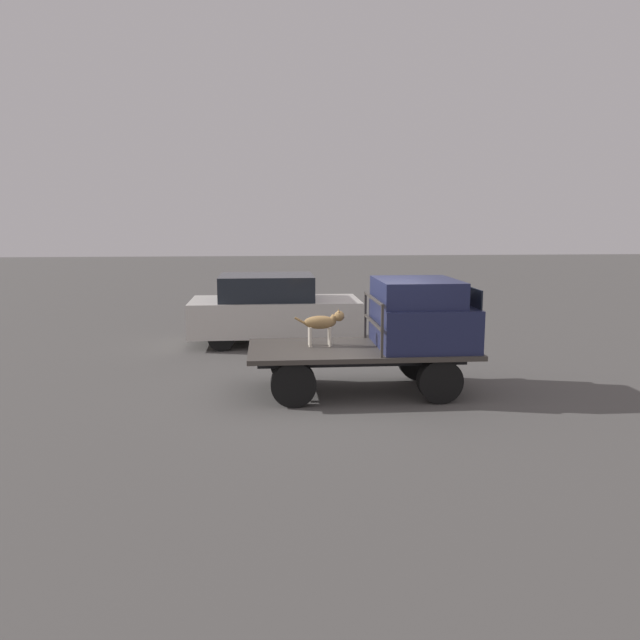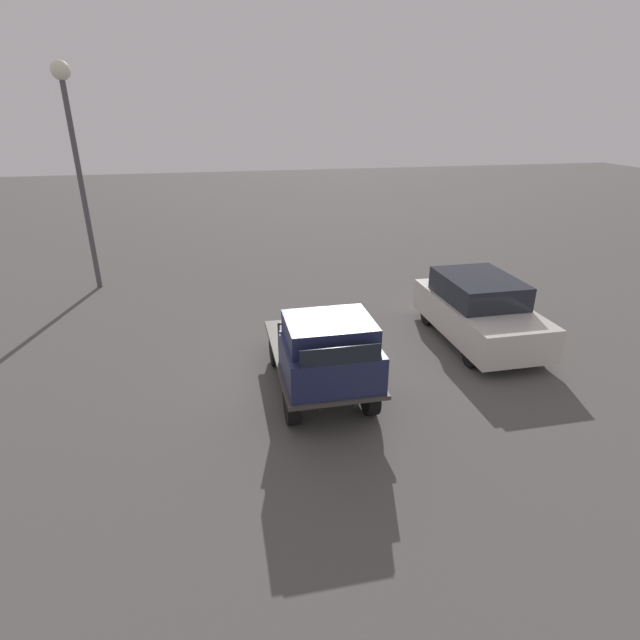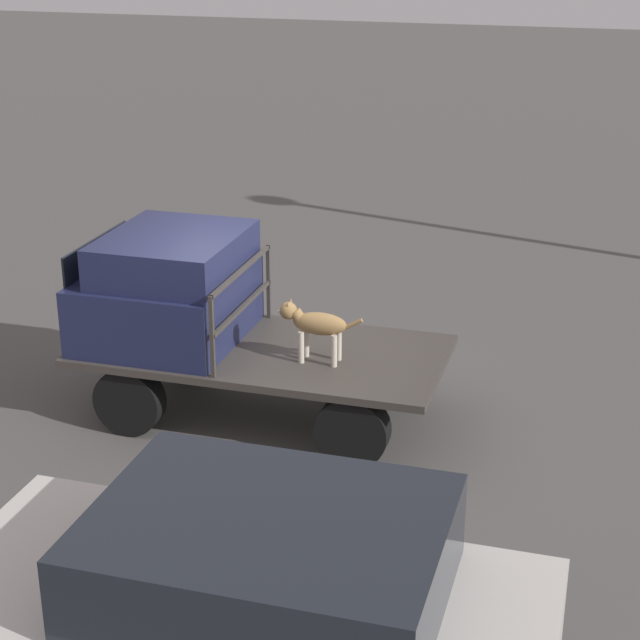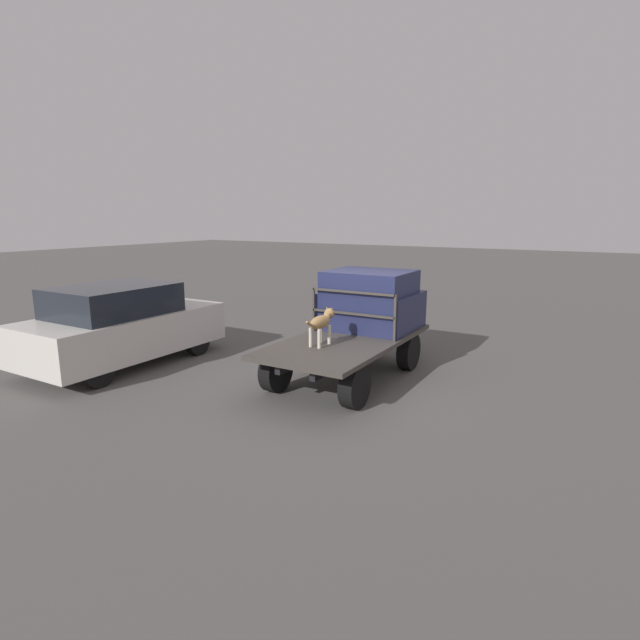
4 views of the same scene
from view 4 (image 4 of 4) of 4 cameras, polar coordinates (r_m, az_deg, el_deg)
The scene contains 6 objects.
ground_plane at distance 9.42m, azimuth 3.05°, elevation -6.77°, with size 80.00×80.00×0.00m, color #514F4C.
flatbed_truck at distance 9.26m, azimuth 3.09°, elevation -3.41°, with size 3.84×1.85×0.79m.
truck_cab at distance 10.01m, azimuth 5.88°, elevation 2.19°, with size 1.59×1.73×1.16m.
truck_headboard at distance 9.27m, azimuth 3.74°, elevation 1.54°, with size 0.04×1.73×0.85m.
dog at distance 8.66m, azimuth 0.22°, elevation -0.23°, with size 0.90×0.23×0.64m.
parked_sedan at distance 10.92m, azimuth -21.74°, elevation -0.52°, with size 4.00×1.88×1.65m.
Camera 4 is at (-7.94, -4.09, 3.01)m, focal length 28.00 mm.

